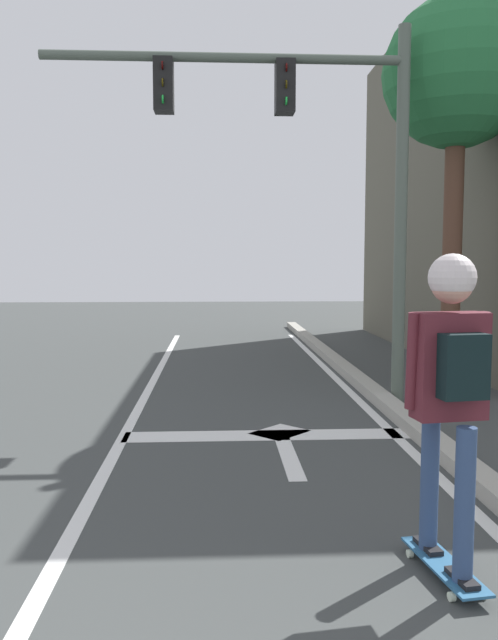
{
  "coord_description": "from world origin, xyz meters",
  "views": [
    {
      "loc": [
        1.23,
        0.09,
        1.83
      ],
      "look_at": [
        1.58,
        6.75,
        1.23
      ],
      "focal_mm": 35.34,
      "sensor_mm": 36.0,
      "label": 1
    }
  ],
  "objects": [
    {
      "name": "lane_line_center",
      "position": [
        0.24,
        6.0,
        0.0
      ],
      "size": [
        0.12,
        20.0,
        0.01
      ],
      "primitive_type": "cube",
      "color": "silver",
      "rests_on": "ground"
    },
    {
      "name": "lane_line_curbside",
      "position": [
        3.13,
        6.0,
        0.0
      ],
      "size": [
        0.12,
        20.0,
        0.01
      ],
      "primitive_type": "cube",
      "color": "silver",
      "rests_on": "ground"
    },
    {
      "name": "stop_bar",
      "position": [
        1.76,
        6.64,
        0.0
      ],
      "size": [
        3.04,
        0.4,
        0.01
      ],
      "primitive_type": "cube",
      "color": "silver",
      "rests_on": "ground"
    },
    {
      "name": "lane_arrow_stem",
      "position": [
        1.91,
        5.91,
        0.0
      ],
      "size": [
        0.16,
        1.4,
        0.01
      ],
      "primitive_type": "cube",
      "color": "silver",
      "rests_on": "ground"
    },
    {
      "name": "lane_arrow_head",
      "position": [
        1.91,
        6.76,
        0.0
      ],
      "size": [
        0.71,
        0.71,
        0.01
      ],
      "primitive_type": "cube",
      "rotation": [
        0.0,
        0.0,
        0.79
      ],
      "color": "silver",
      "rests_on": "ground"
    },
    {
      "name": "curb_strip",
      "position": [
        3.38,
        6.0,
        0.07
      ],
      "size": [
        0.24,
        24.0,
        0.14
      ],
      "primitive_type": "cube",
      "color": "#A09D92",
      "rests_on": "ground"
    },
    {
      "name": "skateboard",
      "position": [
        2.56,
        3.56,
        0.07
      ],
      "size": [
        0.29,
        0.78,
        0.08
      ],
      "color": "#285B85",
      "rests_on": "ground"
    },
    {
      "name": "skater",
      "position": [
        2.56,
        3.55,
        1.25
      ],
      "size": [
        0.49,
        0.65,
        1.81
      ],
      "color": "navy",
      "rests_on": "skateboard"
    },
    {
      "name": "traffic_signal_mast",
      "position": [
        2.36,
        8.14,
        3.38
      ],
      "size": [
        4.6,
        0.34,
        4.81
      ],
      "color": "#546054",
      "rests_on": "ground"
    },
    {
      "name": "roadside_tree",
      "position": [
        4.57,
        8.88,
        4.38
      ],
      "size": [
        2.06,
        2.06,
        5.49
      ],
      "color": "brown",
      "rests_on": "ground"
    }
  ]
}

